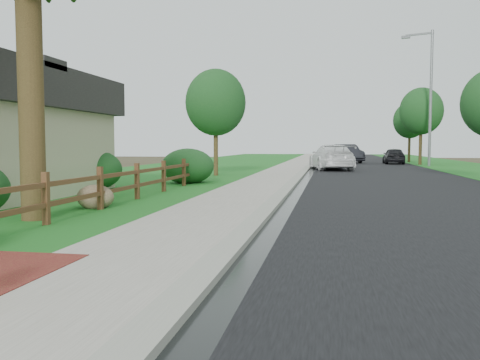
% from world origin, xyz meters
% --- Properties ---
extents(ground, '(120.00, 120.00, 0.00)m').
position_xyz_m(ground, '(0.00, 0.00, 0.00)').
color(ground, '#3C3421').
extents(road, '(8.00, 90.00, 0.02)m').
position_xyz_m(road, '(4.60, 35.00, 0.01)').
color(road, black).
rests_on(road, ground).
extents(curb, '(0.40, 90.00, 0.12)m').
position_xyz_m(curb, '(0.40, 35.00, 0.06)').
color(curb, gray).
rests_on(curb, ground).
extents(wet_gutter, '(0.50, 90.00, 0.00)m').
position_xyz_m(wet_gutter, '(0.75, 35.00, 0.02)').
color(wet_gutter, black).
rests_on(wet_gutter, road).
extents(sidewalk, '(2.20, 90.00, 0.10)m').
position_xyz_m(sidewalk, '(-0.90, 35.00, 0.05)').
color(sidewalk, gray).
rests_on(sidewalk, ground).
extents(grass_strip, '(1.60, 90.00, 0.06)m').
position_xyz_m(grass_strip, '(-2.80, 35.00, 0.03)').
color(grass_strip, '#1C631F').
rests_on(grass_strip, ground).
extents(lawn_near, '(9.00, 90.00, 0.04)m').
position_xyz_m(lawn_near, '(-8.00, 35.00, 0.02)').
color(lawn_near, '#1C631F').
rests_on(lawn_near, ground).
extents(verge_far, '(6.00, 90.00, 0.04)m').
position_xyz_m(verge_far, '(11.50, 35.00, 0.02)').
color(verge_far, '#1C631F').
rests_on(verge_far, ground).
extents(ranch_fence, '(0.12, 16.92, 1.10)m').
position_xyz_m(ranch_fence, '(-3.60, 6.40, 0.62)').
color(ranch_fence, '#52361B').
rests_on(ranch_fence, ground).
extents(white_suv, '(3.22, 5.86, 1.61)m').
position_xyz_m(white_suv, '(2.00, 26.92, 0.82)').
color(white_suv, white).
rests_on(white_suv, road).
extents(dark_car_mid, '(1.64, 3.97, 1.34)m').
position_xyz_m(dark_car_mid, '(7.20, 37.90, 0.69)').
color(dark_car_mid, black).
rests_on(dark_car_mid, road).
extents(dark_car_far, '(3.12, 5.29, 1.65)m').
position_xyz_m(dark_car_far, '(3.38, 40.30, 0.84)').
color(dark_car_far, black).
rests_on(dark_car_far, road).
extents(streetlight, '(2.23, 0.98, 10.02)m').
position_xyz_m(streetlight, '(9.01, 33.37, 5.67)').
color(streetlight, gray).
rests_on(streetlight, ground).
extents(boulder, '(1.06, 0.87, 0.63)m').
position_xyz_m(boulder, '(-3.90, 5.54, 0.32)').
color(boulder, brown).
rests_on(boulder, ground).
extents(shrub_c, '(2.55, 2.55, 1.45)m').
position_xyz_m(shrub_c, '(-6.50, 10.83, 0.72)').
color(shrub_c, '#16401C').
rests_on(shrub_c, ground).
extents(shrub_d, '(2.23, 2.23, 1.48)m').
position_xyz_m(shrub_d, '(-3.90, 14.00, 0.74)').
color(shrub_d, '#16401C').
rests_on(shrub_d, ground).
extents(tree_near_left, '(3.10, 3.10, 5.50)m').
position_xyz_m(tree_near_left, '(-3.90, 19.29, 3.78)').
color(tree_near_left, '#392A17').
rests_on(tree_near_left, ground).
extents(tree_mid_right, '(3.39, 3.39, 6.14)m').
position_xyz_m(tree_mid_right, '(9.00, 36.00, 4.26)').
color(tree_mid_right, '#392A17').
rests_on(tree_mid_right, ground).
extents(tree_far_right, '(2.95, 2.95, 5.44)m').
position_xyz_m(tree_far_right, '(9.00, 41.75, 3.80)').
color(tree_far_right, '#392A17').
rests_on(tree_far_right, ground).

